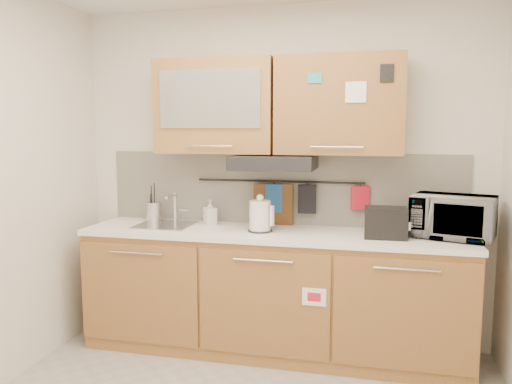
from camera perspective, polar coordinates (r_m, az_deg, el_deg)
The scene contains 17 objects.
wall_back at distance 3.92m, azimuth 2.79°, elevation 1.88°, with size 3.20×3.20×0.00m, color silver.
base_cabinet at distance 3.81m, azimuth 1.85°, elevation -12.06°, with size 2.80×0.64×0.88m.
countertop at distance 3.68m, azimuth 1.87°, elevation -4.77°, with size 2.82×0.62×0.04m, color white.
backsplash at distance 3.92m, azimuth 2.75°, elevation 0.40°, with size 2.80×0.02×0.56m, color silver.
upper_cabinets at distance 3.73m, azimuth 2.27°, elevation 9.77°, with size 1.82×0.37×0.70m.
range_hood at distance 3.66m, azimuth 2.09°, elevation 3.40°, with size 0.60×0.46×0.10m, color black.
sink at distance 3.94m, azimuth -10.29°, elevation -3.72°, with size 0.42×0.40×0.26m.
utensil_rail at distance 3.87m, azimuth 2.66°, elevation 1.22°, with size 0.02×0.02×1.30m, color black.
utensil_crock at distance 4.13m, azimuth -11.61°, elevation -2.19°, with size 0.13×0.13×0.31m.
kettle at distance 3.63m, azimuth 0.49°, elevation -2.84°, with size 0.21×0.19×0.27m.
toaster at distance 3.52m, azimuth 14.60°, elevation -3.38°, with size 0.29×0.18×0.21m.
microwave at distance 3.67m, azimuth 21.59°, elevation -2.65°, with size 0.53×0.36×0.29m, color #999999.
soap_bottle at distance 3.93m, azimuth -5.26°, elevation -2.29°, with size 0.09×0.09×0.19m, color #999999.
cutting_board at distance 3.89m, azimuth 1.97°, elevation -1.85°, with size 0.31×0.02×0.38m, color brown.
oven_mitt at distance 3.88m, azimuth 2.05°, elevation -0.70°, with size 0.13×0.03×0.22m, color #1F5190.
dark_pouch at distance 3.84m, azimuth 5.85°, elevation -0.82°, with size 0.14×0.04×0.22m, color black.
pot_holder at distance 3.81m, azimuth 11.81°, elevation -0.66°, with size 0.14×0.02×0.18m, color red.
Camera 1 is at (0.71, -2.34, 1.65)m, focal length 35.00 mm.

